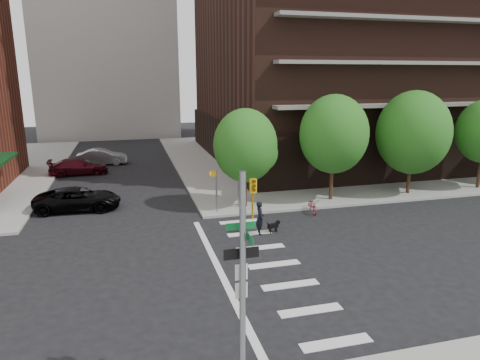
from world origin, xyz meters
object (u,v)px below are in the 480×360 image
object	(u,v)px
parked_car_black	(78,199)
dog_walker	(260,218)
traffic_signal	(244,305)
parked_car_silver	(102,157)
scooter	(313,205)
parked_car_maroon	(78,167)

from	to	relation	value
parked_car_black	dog_walker	bearing A→B (deg)	-121.73
traffic_signal	parked_car_silver	distance (m)	33.01
parked_car_black	scooter	size ratio (longest dim) A/B	2.99
traffic_signal	parked_car_black	bearing A→B (deg)	107.74
traffic_signal	parked_car_maroon	xyz separation A→B (m)	(-6.78, 28.69, -2.00)
traffic_signal	parked_car_maroon	distance (m)	29.55
parked_car_black	dog_walker	world-z (taller)	dog_walker
parked_car_black	traffic_signal	bearing A→B (deg)	-158.94
traffic_signal	dog_walker	distance (m)	12.15
parked_car_silver	dog_walker	xyz separation A→B (m)	(9.03, -21.23, 0.15)
parked_car_black	parked_car_maroon	distance (m)	10.51
scooter	parked_car_silver	bearing A→B (deg)	134.52
parked_car_black	scooter	distance (m)	14.71
scooter	dog_walker	distance (m)	5.04
parked_car_silver	scooter	xyz separation A→B (m)	(13.28, -18.57, -0.30)
scooter	dog_walker	world-z (taller)	dog_walker
parked_car_maroon	parked_car_silver	distance (m)	4.25
scooter	dog_walker	bearing A→B (deg)	-139.07
traffic_signal	parked_car_silver	size ratio (longest dim) A/B	1.31
traffic_signal	dog_walker	xyz separation A→B (m)	(3.99, 11.34, -1.80)
dog_walker	parked_car_black	bearing A→B (deg)	60.13
dog_walker	scooter	bearing A→B (deg)	-52.84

